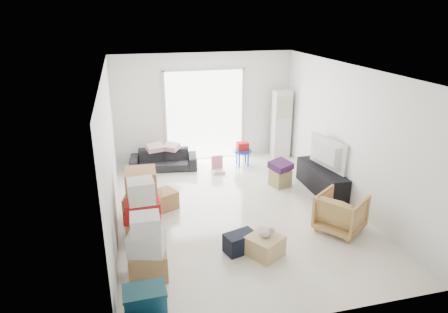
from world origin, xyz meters
TOP-DOWN VIEW (x-y plane):
  - room_shell at (0.00, 0.00)m, footprint 4.98×6.48m
  - sliding_door at (0.00, 2.98)m, footprint 2.10×0.04m
  - ac_tower at (1.95, 2.65)m, footprint 0.45×0.30m
  - tv_console at (2.00, 0.42)m, footprint 0.46×1.55m
  - television at (2.00, 0.42)m, footprint 0.84×1.23m
  - sofa at (-1.13, 2.50)m, footprint 1.65×0.67m
  - pillow_left at (-1.33, 2.52)m, footprint 0.41×0.36m
  - pillow_right at (-0.93, 2.48)m, footprint 0.42×0.42m
  - armchair at (1.55, -1.16)m, footprint 0.99×1.00m
  - storage_bins at (-1.90, -2.69)m, footprint 0.52×0.37m
  - box_stack_a at (-1.80, -1.65)m, footprint 0.59×0.52m
  - box_stack_b at (-1.80, -0.66)m, footprint 0.64×0.58m
  - box_stack_c at (-1.77, 0.14)m, footprint 0.75×0.67m
  - loose_box at (-1.34, 0.44)m, footprint 0.57×0.57m
  - duffel_bag at (-0.33, -1.36)m, footprint 0.56×0.43m
  - ottoman at (1.24, 0.87)m, footprint 0.46×0.46m
  - blanket at (1.24, 0.87)m, footprint 0.54×0.54m
  - kids_table at (0.80, 2.27)m, footprint 0.46×0.46m
  - toy_walker at (0.09, 1.96)m, footprint 0.30×0.26m
  - wood_crate at (0.02, -1.56)m, footprint 0.67×0.67m
  - plush_bunny at (0.05, -1.55)m, footprint 0.27×0.15m

SIDE VIEW (x-z plane):
  - toy_walker at x=0.09m, z-range -0.09..0.31m
  - duffel_bag at x=-0.33m, z-range 0.00..0.32m
  - wood_crate at x=0.02m, z-range 0.00..0.32m
  - loose_box at x=-1.34m, z-range 0.00..0.35m
  - ottoman at x=1.24m, z-range 0.00..0.37m
  - tv_console at x=2.00m, z-range 0.00..0.52m
  - storage_bins at x=-1.90m, z-range 0.00..0.59m
  - sofa at x=-1.13m, z-range 0.00..0.63m
  - armchair at x=1.55m, z-range 0.00..0.76m
  - plush_bunny at x=0.05m, z-range 0.32..0.45m
  - kids_table at x=0.80m, z-range 0.12..0.72m
  - blanket at x=1.24m, z-range 0.37..0.51m
  - box_stack_a at x=-1.80m, z-range -0.05..0.94m
  - box_stack_c at x=-1.77m, z-range -0.01..0.94m
  - box_stack_b at x=-1.80m, z-range -0.07..1.03m
  - television at x=2.00m, z-range 0.52..0.66m
  - pillow_left at x=-1.33m, z-range 0.63..0.74m
  - pillow_right at x=-0.93m, z-range 0.63..0.74m
  - ac_tower at x=1.95m, z-range 0.00..1.75m
  - sliding_door at x=0.00m, z-range 0.08..2.41m
  - room_shell at x=0.00m, z-range -0.24..2.94m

